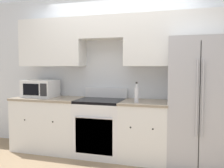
% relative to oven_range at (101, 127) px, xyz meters
% --- Properties ---
extents(ground_plane, '(12.00, 12.00, 0.00)m').
position_rel_oven_range_xyz_m(ground_plane, '(0.19, -0.31, -0.45)').
color(ground_plane, '#937A5B').
extents(wall_back, '(8.00, 0.39, 2.60)m').
position_rel_oven_range_xyz_m(wall_back, '(0.20, 0.28, 1.05)').
color(wall_back, silver).
rests_on(wall_back, ground_plane).
extents(lower_cabinets_left, '(1.14, 0.64, 0.88)m').
position_rel_oven_range_xyz_m(lower_cabinets_left, '(-0.92, -0.00, -0.00)').
color(lower_cabinets_left, white).
rests_on(lower_cabinets_left, ground_plane).
extents(lower_cabinets_right, '(0.72, 0.64, 0.88)m').
position_rel_oven_range_xyz_m(lower_cabinets_right, '(0.71, -0.00, -0.00)').
color(lower_cabinets_right, white).
rests_on(lower_cabinets_right, ground_plane).
extents(oven_range, '(0.73, 0.65, 1.04)m').
position_rel_oven_range_xyz_m(oven_range, '(0.00, 0.00, 0.00)').
color(oven_range, white).
rests_on(oven_range, ground_plane).
extents(refrigerator, '(0.81, 0.79, 1.80)m').
position_rel_oven_range_xyz_m(refrigerator, '(1.46, 0.07, 0.46)').
color(refrigerator, '#B7B7BC').
rests_on(refrigerator, ground_plane).
extents(microwave, '(0.53, 0.43, 0.29)m').
position_rel_oven_range_xyz_m(microwave, '(-1.10, 0.04, 0.58)').
color(microwave, white).
rests_on(microwave, lower_cabinets_left).
extents(bottle, '(0.06, 0.06, 0.30)m').
position_rel_oven_range_xyz_m(bottle, '(0.61, -0.17, 0.55)').
color(bottle, silver).
rests_on(bottle, lower_cabinets_right).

